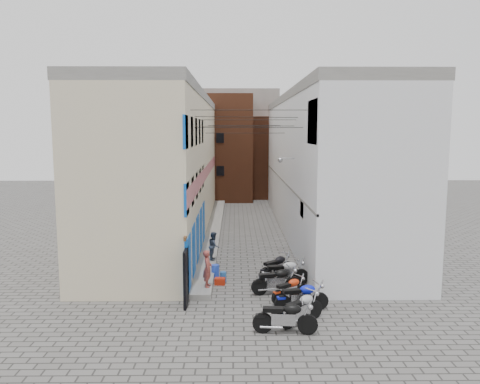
{
  "coord_description": "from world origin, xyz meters",
  "views": [
    {
      "loc": [
        -0.64,
        -17.67,
        6.65
      ],
      "look_at": [
        -0.35,
        10.1,
        3.0
      ],
      "focal_mm": 35.0,
      "sensor_mm": 36.0,
      "label": 1
    }
  ],
  "objects_px": {
    "person_a": "(208,268)",
    "red_crate": "(220,281)",
    "motorcycle_c": "(302,295)",
    "water_jug_near": "(223,277)",
    "motorcycle_a": "(285,315)",
    "water_jug_far": "(215,271)",
    "motorcycle_d": "(290,288)",
    "motorcycle_b": "(302,307)",
    "person_b": "(214,246)",
    "motorcycle_e": "(276,279)",
    "motorcycle_f": "(284,271)",
    "motorcycle_g": "(277,266)"
  },
  "relations": [
    {
      "from": "motorcycle_c",
      "to": "water_jug_far",
      "type": "distance_m",
      "value": 5.31
    },
    {
      "from": "motorcycle_c",
      "to": "motorcycle_g",
      "type": "relative_size",
      "value": 0.99
    },
    {
      "from": "motorcycle_d",
      "to": "red_crate",
      "type": "height_order",
      "value": "motorcycle_d"
    },
    {
      "from": "motorcycle_a",
      "to": "motorcycle_g",
      "type": "height_order",
      "value": "motorcycle_a"
    },
    {
      "from": "person_a",
      "to": "person_b",
      "type": "relative_size",
      "value": 1.1
    },
    {
      "from": "water_jug_near",
      "to": "motorcycle_e",
      "type": "bearing_deg",
      "value": -34.93
    },
    {
      "from": "motorcycle_c",
      "to": "water_jug_far",
      "type": "height_order",
      "value": "motorcycle_c"
    },
    {
      "from": "person_a",
      "to": "water_jug_far",
      "type": "distance_m",
      "value": 2.16
    },
    {
      "from": "water_jug_near",
      "to": "water_jug_far",
      "type": "height_order",
      "value": "water_jug_far"
    },
    {
      "from": "water_jug_far",
      "to": "person_a",
      "type": "bearing_deg",
      "value": -96.52
    },
    {
      "from": "motorcycle_c",
      "to": "water_jug_near",
      "type": "height_order",
      "value": "motorcycle_c"
    },
    {
      "from": "motorcycle_d",
      "to": "motorcycle_g",
      "type": "height_order",
      "value": "motorcycle_g"
    },
    {
      "from": "motorcycle_g",
      "to": "motorcycle_c",
      "type": "bearing_deg",
      "value": -33.45
    },
    {
      "from": "motorcycle_a",
      "to": "water_jug_far",
      "type": "relative_size",
      "value": 3.76
    },
    {
      "from": "motorcycle_a",
      "to": "motorcycle_c",
      "type": "bearing_deg",
      "value": 162.4
    },
    {
      "from": "motorcycle_e",
      "to": "water_jug_near",
      "type": "relative_size",
      "value": 4.78
    },
    {
      "from": "motorcycle_d",
      "to": "water_jug_near",
      "type": "relative_size",
      "value": 4.07
    },
    {
      "from": "water_jug_near",
      "to": "motorcycle_d",
      "type": "bearing_deg",
      "value": -41.71
    },
    {
      "from": "person_b",
      "to": "water_jug_far",
      "type": "xyz_separation_m",
      "value": [
        0.15,
        -2.07,
        -0.66
      ]
    },
    {
      "from": "motorcycle_d",
      "to": "red_crate",
      "type": "distance_m",
      "value": 3.5
    },
    {
      "from": "motorcycle_b",
      "to": "water_jug_far",
      "type": "relative_size",
      "value": 3.56
    },
    {
      "from": "motorcycle_c",
      "to": "person_a",
      "type": "bearing_deg",
      "value": -131.01
    },
    {
      "from": "motorcycle_b",
      "to": "person_a",
      "type": "relative_size",
      "value": 1.33
    },
    {
      "from": "motorcycle_f",
      "to": "motorcycle_a",
      "type": "bearing_deg",
      "value": -14.87
    },
    {
      "from": "red_crate",
      "to": "person_a",
      "type": "bearing_deg",
      "value": -115.25
    },
    {
      "from": "water_jug_far",
      "to": "red_crate",
      "type": "xyz_separation_m",
      "value": [
        0.24,
        -1.02,
        -0.15
      ]
    },
    {
      "from": "motorcycle_a",
      "to": "water_jug_near",
      "type": "relative_size",
      "value": 4.85
    },
    {
      "from": "motorcycle_d",
      "to": "water_jug_near",
      "type": "distance_m",
      "value": 3.61
    },
    {
      "from": "motorcycle_c",
      "to": "person_a",
      "type": "distance_m",
      "value": 4.17
    },
    {
      "from": "motorcycle_g",
      "to": "person_b",
      "type": "bearing_deg",
      "value": -170.66
    },
    {
      "from": "motorcycle_c",
      "to": "red_crate",
      "type": "relative_size",
      "value": 4.65
    },
    {
      "from": "motorcycle_b",
      "to": "water_jug_near",
      "type": "height_order",
      "value": "motorcycle_b"
    },
    {
      "from": "motorcycle_a",
      "to": "motorcycle_d",
      "type": "bearing_deg",
      "value": 175.61
    },
    {
      "from": "motorcycle_a",
      "to": "motorcycle_e",
      "type": "xyz_separation_m",
      "value": [
        0.05,
        3.81,
        -0.01
      ]
    },
    {
      "from": "motorcycle_a",
      "to": "motorcycle_f",
      "type": "bearing_deg",
      "value": 179.68
    },
    {
      "from": "water_jug_near",
      "to": "water_jug_far",
      "type": "relative_size",
      "value": 0.77
    },
    {
      "from": "motorcycle_a",
      "to": "motorcycle_e",
      "type": "bearing_deg",
      "value": -175.33
    },
    {
      "from": "motorcycle_b",
      "to": "red_crate",
      "type": "height_order",
      "value": "motorcycle_b"
    },
    {
      "from": "motorcycle_c",
      "to": "person_b",
      "type": "relative_size",
      "value": 1.49
    },
    {
      "from": "person_b",
      "to": "red_crate",
      "type": "relative_size",
      "value": 3.12
    },
    {
      "from": "motorcycle_a",
      "to": "person_a",
      "type": "height_order",
      "value": "person_a"
    },
    {
      "from": "person_b",
      "to": "motorcycle_e",
      "type": "bearing_deg",
      "value": -144.82
    },
    {
      "from": "motorcycle_e",
      "to": "motorcycle_g",
      "type": "xyz_separation_m",
      "value": [
        0.18,
        1.95,
        -0.0
      ]
    },
    {
      "from": "person_b",
      "to": "motorcycle_c",
      "type": "bearing_deg",
      "value": -147.82
    },
    {
      "from": "person_a",
      "to": "red_crate",
      "type": "relative_size",
      "value": 3.42
    },
    {
      "from": "motorcycle_b",
      "to": "water_jug_near",
      "type": "relative_size",
      "value": 4.6
    },
    {
      "from": "motorcycle_d",
      "to": "person_b",
      "type": "distance_m",
      "value": 6.06
    },
    {
      "from": "water_jug_near",
      "to": "person_b",
      "type": "bearing_deg",
      "value": 100.88
    },
    {
      "from": "motorcycle_d",
      "to": "person_b",
      "type": "height_order",
      "value": "person_b"
    },
    {
      "from": "motorcycle_b",
      "to": "motorcycle_d",
      "type": "height_order",
      "value": "motorcycle_b"
    }
  ]
}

